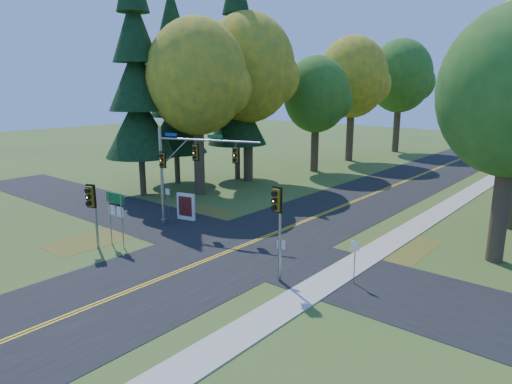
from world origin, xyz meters
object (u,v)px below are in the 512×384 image
Objects in this scene: route_sign_cluster at (116,208)px; info_kiosk at (186,207)px; traffic_mast at (184,164)px; east_signal_pole at (278,211)px.

route_sign_cluster reaches higher than info_kiosk.
traffic_mast is 2.12× the size of route_sign_cluster.
traffic_mast is 5.33m from route_sign_cluster.
info_kiosk is at bearing 158.08° from east_signal_pole.
east_signal_pole is at bearing -35.51° from info_kiosk.
traffic_mast is at bearing 83.71° from route_sign_cluster.
route_sign_cluster is (-9.95, -1.80, -1.23)m from east_signal_pole.
traffic_mast reaches higher than info_kiosk.
info_kiosk is at bearing 94.23° from route_sign_cluster.
traffic_mast reaches higher than east_signal_pole.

